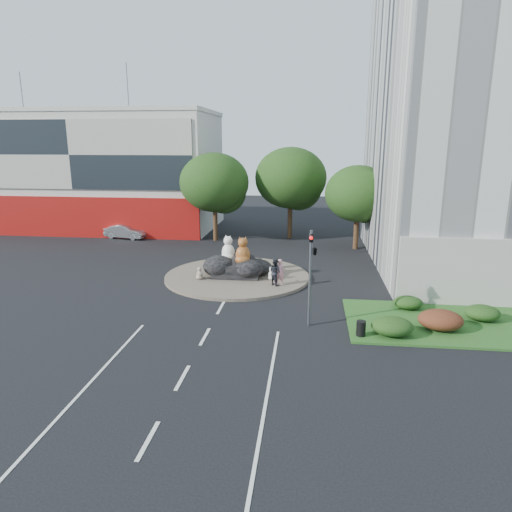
{
  "coord_description": "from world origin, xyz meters",
  "views": [
    {
      "loc": [
        4.88,
        -20.09,
        9.2
      ],
      "look_at": [
        1.51,
        8.4,
        2.0
      ],
      "focal_mm": 32.0,
      "sensor_mm": 36.0,
      "label": 1
    }
  ],
  "objects": [
    {
      "name": "grass_verge",
      "position": [
        12.0,
        3.0,
        0.06
      ],
      "size": [
        10.0,
        6.0,
        0.12
      ],
      "primitive_type": "cube",
      "color": "#1E4F1A",
      "rests_on": "ground"
    },
    {
      "name": "rock_plinth",
      "position": [
        0.0,
        10.0,
        0.65
      ],
      "size": [
        3.2,
        2.6,
        0.9
      ],
      "primitive_type": null,
      "color": "black",
      "rests_on": "roundabout_island"
    },
    {
      "name": "roundabout_island",
      "position": [
        0.0,
        10.0,
        0.1
      ],
      "size": [
        10.0,
        10.0,
        0.2
      ],
      "primitive_type": "cylinder",
      "color": "brown",
      "rests_on": "ground"
    },
    {
      "name": "tree_right",
      "position": [
        9.07,
        20.06,
        4.63
      ],
      "size": [
        5.7,
        5.7,
        7.3
      ],
      "color": "#382314",
      "rests_on": "ground"
    },
    {
      "name": "hedge_mid_green",
      "position": [
        14.0,
        3.5,
        0.53
      ],
      "size": [
        1.8,
        1.44,
        0.81
      ],
      "primitive_type": "ellipsoid",
      "color": "#163410",
      "rests_on": "grass_verge"
    },
    {
      "name": "litter_bin",
      "position": [
        7.5,
        0.76,
        0.49
      ],
      "size": [
        0.56,
        0.56,
        0.74
      ],
      "primitive_type": "cylinder",
      "rotation": [
        0.0,
        0.0,
        0.31
      ],
      "color": "black",
      "rests_on": "grass_verge"
    },
    {
      "name": "shophouse_block",
      "position": [
        -18.0,
        27.91,
        6.18
      ],
      "size": [
        25.2,
        12.3,
        17.4
      ],
      "color": "beige",
      "rests_on": "ground"
    },
    {
      "name": "parked_car",
      "position": [
        -12.92,
        21.89,
        0.68
      ],
      "size": [
        4.32,
        2.17,
        1.36
      ],
      "primitive_type": "imported",
      "rotation": [
        0.0,
        0.0,
        1.39
      ],
      "color": "#979B9E",
      "rests_on": "ground"
    },
    {
      "name": "traffic_light",
      "position": [
        5.1,
        2.0,
        3.62
      ],
      "size": [
        0.44,
        1.24,
        5.0
      ],
      "color": "#595B60",
      "rests_on": "ground"
    },
    {
      "name": "tree_left",
      "position": [
        -3.93,
        22.06,
        5.25
      ],
      "size": [
        6.46,
        6.46,
        8.27
      ],
      "color": "#382314",
      "rests_on": "ground"
    },
    {
      "name": "pedestrian_dark",
      "position": [
        2.79,
        8.05,
        1.06
      ],
      "size": [
        1.05,
        1.05,
        1.72
      ],
      "primitive_type": "imported",
      "rotation": [
        0.0,
        0.0,
        2.37
      ],
      "color": "#212229",
      "rests_on": "roundabout_island"
    },
    {
      "name": "hedge_near_green",
      "position": [
        9.0,
        1.0,
        0.57
      ],
      "size": [
        2.0,
        1.6,
        0.9
      ],
      "primitive_type": "ellipsoid",
      "color": "#163410",
      "rests_on": "grass_verge"
    },
    {
      "name": "hedge_back_green",
      "position": [
        10.5,
        4.8,
        0.48
      ],
      "size": [
        1.6,
        1.28,
        0.72
      ],
      "primitive_type": "ellipsoid",
      "color": "#163410",
      "rests_on": "grass_verge"
    },
    {
      "name": "ground",
      "position": [
        0.0,
        0.0,
        0.0
      ],
      "size": [
        120.0,
        120.0,
        0.0
      ],
      "primitive_type": "plane",
      "color": "black",
      "rests_on": "ground"
    },
    {
      "name": "street_lamp",
      "position": [
        12.82,
        8.0,
        4.55
      ],
      "size": [
        2.34,
        0.22,
        8.06
      ],
      "color": "#595B60",
      "rests_on": "ground"
    },
    {
      "name": "hedge_red",
      "position": [
        11.5,
        2.0,
        0.61
      ],
      "size": [
        2.2,
        1.76,
        0.99
      ],
      "primitive_type": "ellipsoid",
      "color": "#461C12",
      "rests_on": "grass_verge"
    },
    {
      "name": "cat_tabby",
      "position": [
        0.46,
        9.66,
        2.05
      ],
      "size": [
        1.27,
        1.13,
        1.91
      ],
      "primitive_type": null,
      "rotation": [
        0.0,
        0.0,
        0.13
      ],
      "color": "#BC5027",
      "rests_on": "rock_plinth"
    },
    {
      "name": "kitten_white",
      "position": [
        2.46,
        9.2,
        0.65
      ],
      "size": [
        0.71,
        0.68,
        0.91
      ],
      "primitive_type": null,
      "rotation": [
        0.0,
        0.0,
        0.51
      ],
      "color": "silver",
      "rests_on": "roundabout_island"
    },
    {
      "name": "kitten_calico",
      "position": [
        -2.35,
        8.69,
        0.65
      ],
      "size": [
        0.71,
        0.71,
        0.9
      ],
      "primitive_type": null,
      "rotation": [
        0.0,
        0.0,
        -0.78
      ],
      "color": "silver",
      "rests_on": "roundabout_island"
    },
    {
      "name": "tree_mid",
      "position": [
        3.07,
        24.06,
        5.56
      ],
      "size": [
        6.84,
        6.84,
        8.76
      ],
      "color": "#382314",
      "rests_on": "ground"
    },
    {
      "name": "cat_white",
      "position": [
        -0.67,
        10.36,
        2.02
      ],
      "size": [
        1.43,
        1.37,
        1.84
      ],
      "primitive_type": null,
      "rotation": [
        0.0,
        0.0,
        -0.5
      ],
      "color": "white",
      "rests_on": "rock_plinth"
    },
    {
      "name": "pedestrian_pink",
      "position": [
        3.07,
        8.2,
        1.05
      ],
      "size": [
        0.64,
        0.43,
        1.7
      ],
      "primitive_type": "imported",
      "rotation": [
        0.0,
        0.0,
        3.1
      ],
      "color": "pink",
      "rests_on": "roundabout_island"
    }
  ]
}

